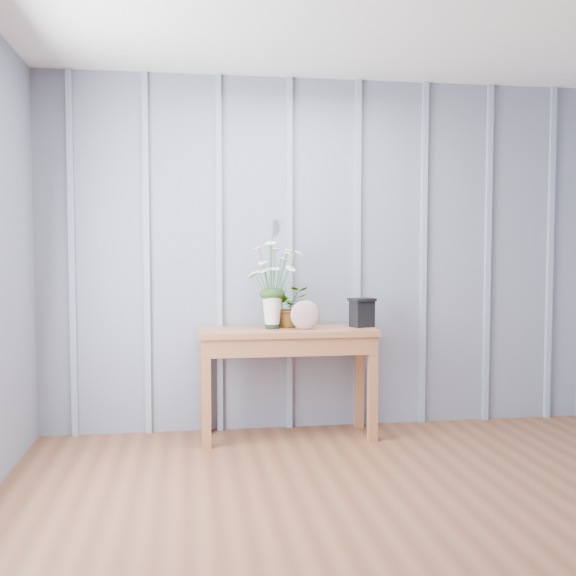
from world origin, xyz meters
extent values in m
plane|color=brown|center=(0.00, 0.00, 0.00)|extent=(4.50, 4.50, 0.00)
cube|color=gray|center=(0.00, 2.25, 1.25)|extent=(4.00, 0.01, 2.50)
cube|color=#B6B7BC|center=(-0.35, 2.23, 1.45)|extent=(0.03, 0.01, 0.10)
cube|color=#889DAE|center=(-1.75, 2.23, 1.25)|extent=(0.04, 0.03, 2.50)
cube|color=#889DAE|center=(-1.25, 2.23, 1.25)|extent=(0.04, 0.03, 2.50)
cube|color=#889DAE|center=(-0.75, 2.23, 1.25)|extent=(0.04, 0.03, 2.50)
cube|color=#889DAE|center=(-0.25, 2.23, 1.25)|extent=(0.04, 0.03, 2.50)
cube|color=#889DAE|center=(0.25, 2.23, 1.25)|extent=(0.04, 0.03, 2.50)
cube|color=#889DAE|center=(0.75, 2.23, 1.25)|extent=(0.04, 0.03, 2.50)
cube|color=#889DAE|center=(1.25, 2.23, 1.25)|extent=(0.04, 0.03, 2.50)
cube|color=#889DAE|center=(1.75, 2.23, 1.25)|extent=(0.04, 0.03, 2.50)
cube|color=#975A36|center=(-0.30, 1.99, 0.73)|extent=(1.20, 0.45, 0.04)
cube|color=#975A36|center=(-0.30, 1.99, 0.65)|extent=(1.13, 0.42, 0.12)
cube|color=#975A36|center=(-0.86, 1.81, 0.35)|extent=(0.06, 0.06, 0.71)
cube|color=#975A36|center=(0.25, 1.81, 0.35)|extent=(0.06, 0.06, 0.71)
cube|color=#975A36|center=(-0.86, 2.17, 0.35)|extent=(0.06, 0.06, 0.71)
cube|color=#975A36|center=(0.25, 2.17, 0.35)|extent=(0.06, 0.06, 0.71)
cylinder|color=black|center=(-0.40, 2.00, 0.78)|extent=(0.10, 0.10, 0.06)
cone|color=white|center=(-0.40, 2.00, 0.87)|extent=(0.17, 0.17, 0.23)
ellipsoid|color=#1B3D15|center=(-0.40, 2.00, 0.99)|extent=(0.18, 0.15, 0.09)
imported|color=#1B3D15|center=(-0.28, 2.08, 0.89)|extent=(0.31, 0.29, 0.28)
ellipsoid|color=#7F3D4E|center=(-0.19, 1.91, 0.85)|extent=(0.20, 0.08, 0.20)
cube|color=black|center=(0.23, 2.01, 0.84)|extent=(0.17, 0.15, 0.18)
cube|color=black|center=(0.23, 2.01, 0.94)|extent=(0.20, 0.17, 0.02)
camera|label=1|loc=(-0.97, -2.52, 1.30)|focal=42.00mm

